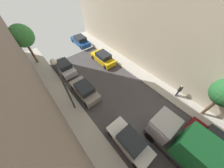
% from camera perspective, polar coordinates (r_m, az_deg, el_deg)
% --- Properties ---
extents(ground, '(32.00, 32.00, 0.00)m').
position_cam_1_polar(ground, '(12.57, 19.34, -20.12)').
color(ground, '#423F42').
extents(sidewalk_right, '(2.00, 44.00, 0.15)m').
position_cam_1_polar(sidewalk_right, '(15.42, 30.30, -6.87)').
color(sidewalk_right, '#B7B2A8').
rests_on(sidewalk_right, ground).
extents(parked_car_left_2, '(1.78, 4.20, 1.57)m').
position_cam_1_polar(parked_car_left_2, '(10.97, 8.75, -26.24)').
color(parked_car_left_2, white).
rests_on(parked_car_left_2, ground).
extents(parked_car_left_3, '(1.78, 4.20, 1.57)m').
position_cam_1_polar(parked_car_left_3, '(13.75, -13.37, -2.96)').
color(parked_car_left_3, gray).
rests_on(parked_car_left_3, ground).
extents(parked_car_left_4, '(1.78, 4.20, 1.57)m').
position_cam_1_polar(parked_car_left_4, '(17.55, -22.50, 7.78)').
color(parked_car_left_4, silver).
rests_on(parked_car_left_4, ground).
extents(parked_car_right_2, '(1.78, 4.20, 1.57)m').
position_cam_1_polar(parked_car_right_2, '(13.85, 41.50, -20.56)').
color(parked_car_right_2, maroon).
rests_on(parked_car_right_2, ground).
extents(parked_car_right_3, '(1.78, 4.20, 1.57)m').
position_cam_1_polar(parked_car_right_3, '(17.94, -4.43, 12.72)').
color(parked_car_right_3, gold).
rests_on(parked_car_right_3, ground).
extents(parked_car_right_4, '(1.78, 4.20, 1.57)m').
position_cam_1_polar(parked_car_right_4, '(23.00, -15.37, 19.91)').
color(parked_car_right_4, '#194799').
rests_on(parked_car_right_4, ground).
extents(delivery_truck, '(2.26, 6.60, 3.38)m').
position_cam_1_polar(delivery_truck, '(11.27, 35.73, -25.92)').
color(delivery_truck, '#4C4C51').
rests_on(delivery_truck, ground).
extents(pedestrian, '(0.40, 0.36, 1.72)m').
position_cam_1_polar(pedestrian, '(14.95, 30.36, -2.70)').
color(pedestrian, '#2D334C').
rests_on(pedestrian, sidewalk_right).
extents(street_tree_0, '(2.84, 2.84, 5.55)m').
position_cam_1_polar(street_tree_0, '(19.54, -38.04, 18.14)').
color(street_tree_0, brown).
rests_on(street_tree_0, sidewalk_left).
extents(lamp_post, '(0.44, 0.44, 6.39)m').
position_cam_1_polar(lamp_post, '(10.23, -23.13, 0.97)').
color(lamp_post, '#333338').
rests_on(lamp_post, sidewalk_left).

